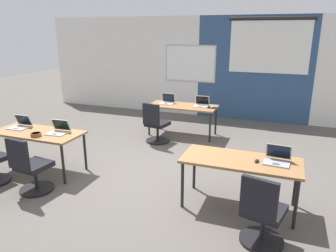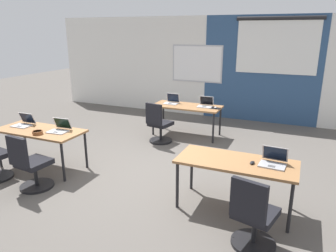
{
  "view_description": "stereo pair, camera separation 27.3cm",
  "coord_description": "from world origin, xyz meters",
  "px_view_note": "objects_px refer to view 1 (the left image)",
  "views": [
    {
      "loc": [
        2.22,
        -4.69,
        2.41
      ],
      "look_at": [
        0.33,
        0.33,
        0.78
      ],
      "focal_mm": 33.76,
      "sensor_mm": 36.0,
      "label": 1
    },
    {
      "loc": [
        2.47,
        -4.59,
        2.41
      ],
      "look_at": [
        0.33,
        0.33,
        0.78
      ],
      "focal_mm": 33.76,
      "sensor_mm": 36.0,
      "label": 2
    }
  ],
  "objects_px": {
    "laptop_near_right_end": "(277,159)",
    "snack_bowl": "(36,134)",
    "laptop_far_left": "(167,101)",
    "laptop_far_right": "(201,104)",
    "chair_near_right_end": "(262,217)",
    "laptop_near_left_inner": "(58,130)",
    "mouse_far_right": "(212,107)",
    "desk_near_left": "(38,135)",
    "desk_far_center": "(183,108)",
    "laptop_near_left_end": "(20,125)",
    "chair_far_left": "(156,126)",
    "chair_near_left_inner": "(31,170)",
    "desk_near_right": "(241,163)",
    "mouse_near_right_end": "(257,161)"
  },
  "relations": [
    {
      "from": "desk_far_center",
      "to": "laptop_near_left_inner",
      "type": "bearing_deg",
      "value": -116.38
    },
    {
      "from": "chair_near_left_inner",
      "to": "laptop_far_left",
      "type": "relative_size",
      "value": 2.75
    },
    {
      "from": "laptop_near_left_inner",
      "to": "mouse_far_right",
      "type": "relative_size",
      "value": 3.34
    },
    {
      "from": "desk_near_left",
      "to": "laptop_far_right",
      "type": "distance_m",
      "value": 3.61
    },
    {
      "from": "laptop_near_right_end",
      "to": "chair_near_right_end",
      "type": "relative_size",
      "value": 0.38
    },
    {
      "from": "desk_near_right",
      "to": "chair_far_left",
      "type": "xyz_separation_m",
      "value": [
        -2.13,
        2.06,
        -0.28
      ]
    },
    {
      "from": "desk_near_left",
      "to": "laptop_far_left",
      "type": "relative_size",
      "value": 4.78
    },
    {
      "from": "chair_near_left_inner",
      "to": "laptop_near_left_end",
      "type": "xyz_separation_m",
      "value": [
        -0.92,
        0.78,
        0.39
      ]
    },
    {
      "from": "desk_near_right",
      "to": "laptop_near_left_inner",
      "type": "relative_size",
      "value": 4.5
    },
    {
      "from": "laptop_near_left_end",
      "to": "chair_far_left",
      "type": "relative_size",
      "value": 0.37
    },
    {
      "from": "desk_near_left",
      "to": "laptop_near_left_end",
      "type": "relative_size",
      "value": 4.73
    },
    {
      "from": "desk_near_right",
      "to": "laptop_near_left_end",
      "type": "relative_size",
      "value": 4.73
    },
    {
      "from": "chair_near_right_end",
      "to": "laptop_near_left_end",
      "type": "relative_size",
      "value": 2.72
    },
    {
      "from": "desk_near_right",
      "to": "snack_bowl",
      "type": "distance_m",
      "value": 3.34
    },
    {
      "from": "desk_near_right",
      "to": "chair_far_left",
      "type": "distance_m",
      "value": 2.97
    },
    {
      "from": "desk_far_center",
      "to": "laptop_near_left_end",
      "type": "bearing_deg",
      "value": -128.98
    },
    {
      "from": "laptop_near_right_end",
      "to": "snack_bowl",
      "type": "bearing_deg",
      "value": -171.69
    },
    {
      "from": "laptop_far_left",
      "to": "snack_bowl",
      "type": "height_order",
      "value": "laptop_far_left"
    },
    {
      "from": "chair_near_right_end",
      "to": "desk_near_left",
      "type": "bearing_deg",
      "value": 2.65
    },
    {
      "from": "laptop_far_left",
      "to": "snack_bowl",
      "type": "distance_m",
      "value": 3.29
    },
    {
      "from": "desk_far_center",
      "to": "laptop_near_left_inner",
      "type": "xyz_separation_m",
      "value": [
        -1.36,
        -2.74,
        0.11
      ]
    },
    {
      "from": "chair_far_left",
      "to": "snack_bowl",
      "type": "height_order",
      "value": "chair_far_left"
    },
    {
      "from": "laptop_near_left_end",
      "to": "laptop_far_left",
      "type": "distance_m",
      "value": 3.32
    },
    {
      "from": "mouse_near_right_end",
      "to": "snack_bowl",
      "type": "xyz_separation_m",
      "value": [
        -3.54,
        -0.19,
        0.02
      ]
    },
    {
      "from": "desk_near_left",
      "to": "mouse_far_right",
      "type": "relative_size",
      "value": 15.02
    },
    {
      "from": "chair_far_left",
      "to": "snack_bowl",
      "type": "xyz_separation_m",
      "value": [
        -1.21,
        -2.26,
        0.38
      ]
    },
    {
      "from": "desk_near_right",
      "to": "laptop_near_left_inner",
      "type": "bearing_deg",
      "value": 178.81
    },
    {
      "from": "chair_near_right_end",
      "to": "laptop_near_left_inner",
      "type": "bearing_deg",
      "value": 0.4
    },
    {
      "from": "snack_bowl",
      "to": "laptop_far_left",
      "type": "bearing_deg",
      "value": 69.15
    },
    {
      "from": "chair_far_left",
      "to": "snack_bowl",
      "type": "relative_size",
      "value": 5.18
    },
    {
      "from": "desk_near_right",
      "to": "desk_near_left",
      "type": "bearing_deg",
      "value": 180.0
    },
    {
      "from": "laptop_near_left_inner",
      "to": "laptop_far_right",
      "type": "distance_m",
      "value": 3.33
    },
    {
      "from": "laptop_far_right",
      "to": "snack_bowl",
      "type": "xyz_separation_m",
      "value": [
        -2.01,
        -3.08,
        -0.01
      ]
    },
    {
      "from": "mouse_near_right_end",
      "to": "laptop_far_left",
      "type": "bearing_deg",
      "value": 129.46
    },
    {
      "from": "chair_near_left_inner",
      "to": "chair_far_left",
      "type": "relative_size",
      "value": 1.0
    },
    {
      "from": "chair_near_right_end",
      "to": "snack_bowl",
      "type": "xyz_separation_m",
      "value": [
        -3.7,
        0.56,
        0.38
      ]
    },
    {
      "from": "mouse_far_right",
      "to": "snack_bowl",
      "type": "distance_m",
      "value": 3.77
    },
    {
      "from": "mouse_near_right_end",
      "to": "chair_near_right_end",
      "type": "xyz_separation_m",
      "value": [
        0.16,
        -0.75,
        -0.36
      ]
    },
    {
      "from": "mouse_far_right",
      "to": "desk_near_left",
      "type": "bearing_deg",
      "value": -131.04
    },
    {
      "from": "laptop_near_right_end",
      "to": "snack_bowl",
      "type": "distance_m",
      "value": 3.81
    },
    {
      "from": "chair_near_left_inner",
      "to": "snack_bowl",
      "type": "bearing_deg",
      "value": -53.29
    },
    {
      "from": "laptop_near_right_end",
      "to": "chair_near_left_inner",
      "type": "xyz_separation_m",
      "value": [
        -3.5,
        -0.77,
        -0.39
      ]
    },
    {
      "from": "desk_near_right",
      "to": "chair_far_left",
      "type": "bearing_deg",
      "value": 135.99
    },
    {
      "from": "laptop_far_left",
      "to": "mouse_far_right",
      "type": "height_order",
      "value": "laptop_far_left"
    },
    {
      "from": "laptop_far_left",
      "to": "laptop_far_right",
      "type": "relative_size",
      "value": 0.99
    },
    {
      "from": "laptop_far_left",
      "to": "desk_near_right",
      "type": "bearing_deg",
      "value": -51.93
    },
    {
      "from": "mouse_far_right",
      "to": "chair_far_left",
      "type": "bearing_deg",
      "value": -145.01
    },
    {
      "from": "laptop_near_left_end",
      "to": "laptop_far_right",
      "type": "relative_size",
      "value": 1.0
    },
    {
      "from": "desk_far_center",
      "to": "laptop_near_right_end",
      "type": "relative_size",
      "value": 4.55
    },
    {
      "from": "laptop_far_right",
      "to": "chair_far_left",
      "type": "bearing_deg",
      "value": -136.46
    }
  ]
}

